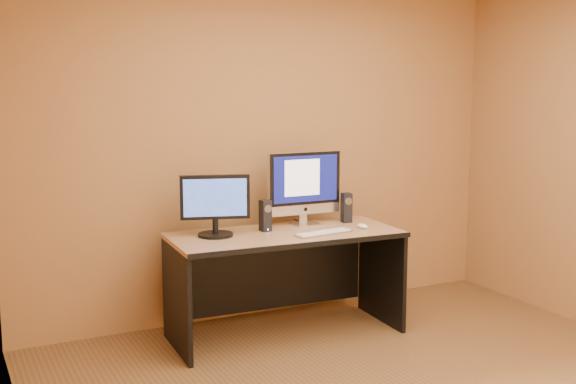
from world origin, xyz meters
TOP-DOWN VIEW (x-y plane):
  - walls at (0.00, 0.00)m, footprint 4.00×4.00m
  - desk at (-0.13, 1.45)m, footprint 1.67×0.79m
  - imac at (0.14, 1.64)m, footprint 0.59×0.23m
  - second_monitor at (-0.61, 1.56)m, footprint 0.54×0.38m
  - speaker_left at (-0.23, 1.57)m, footprint 0.07×0.08m
  - speaker_right at (0.46, 1.58)m, footprint 0.08×0.08m
  - keyboard at (0.10, 1.29)m, footprint 0.45×0.18m
  - mouse at (0.45, 1.34)m, footprint 0.07×0.11m
  - cable_a at (0.16, 1.73)m, footprint 0.04×0.22m
  - cable_b at (0.13, 1.71)m, footprint 0.09×0.17m

SIDE VIEW (x-z plane):
  - desk at x=-0.13m, z-range 0.00..0.76m
  - cable_a at x=0.16m, z-range 0.76..0.76m
  - cable_b at x=0.13m, z-range 0.76..0.76m
  - keyboard at x=0.10m, z-range 0.76..0.77m
  - mouse at x=0.45m, z-range 0.76..0.79m
  - speaker_left at x=-0.23m, z-range 0.76..0.98m
  - speaker_right at x=0.46m, z-range 0.76..0.98m
  - second_monitor at x=-0.61m, z-range 0.76..1.18m
  - imac at x=0.14m, z-range 0.76..1.32m
  - walls at x=0.00m, z-range 0.00..2.60m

